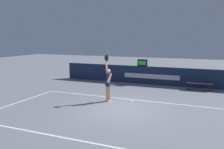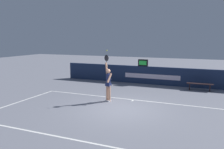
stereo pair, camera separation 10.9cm
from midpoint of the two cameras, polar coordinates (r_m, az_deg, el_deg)
name	(u,v)px [view 1 (the left image)]	position (r m, az deg, el deg)	size (l,w,h in m)	color
ground_plane	(122,109)	(11.32, 2.23, -8.46)	(60.00, 60.00, 0.00)	slate
court_lines	(115,115)	(10.47, 0.38, -9.91)	(11.15, 5.77, 0.00)	white
back_wall	(153,76)	(17.35, 9.76, -0.25)	(14.23, 0.19, 1.31)	#1A2948
speed_display	(142,63)	(17.42, 7.29, 2.87)	(0.72, 0.17, 0.51)	black
tennis_player	(108,82)	(12.44, -1.18, -1.88)	(0.46, 0.42, 2.52)	tan
tennis_ball	(107,51)	(12.32, -1.55, 5.89)	(0.07, 0.07, 0.07)	#C9DB2F
courtside_bench_near	(199,85)	(16.17, 20.39, -2.39)	(1.64, 0.43, 0.48)	black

